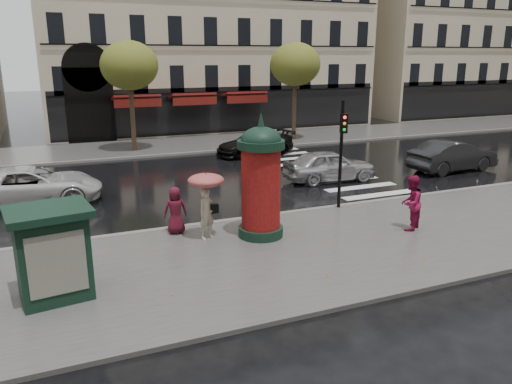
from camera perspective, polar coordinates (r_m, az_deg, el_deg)
name	(u,v)px	position (r m, az deg, el deg)	size (l,w,h in m)	color
ground	(299,247)	(15.73, 4.91, -6.24)	(160.00, 160.00, 0.00)	black
near_sidewalk	(306,250)	(15.30, 5.79, -6.66)	(90.00, 7.00, 0.12)	#474744
far_sidewalk	(163,146)	(33.14, -10.55, 5.17)	(90.00, 6.00, 0.12)	#474744
near_kerb	(261,217)	(18.25, 0.54, -2.86)	(90.00, 0.25, 0.14)	slate
far_kerb	(174,154)	(30.26, -9.30, 4.29)	(90.00, 0.25, 0.14)	slate
zebra_crossing	(315,168)	(26.58, 6.79, 2.71)	(3.60, 11.75, 0.01)	silver
bldg_far_right	(457,0)	(59.53, 22.01, 19.65)	(24.00, 14.00, 22.90)	#B7A88C
tree_far_left	(129,66)	(31.30, -14.28, 13.79)	(3.40, 3.40, 6.64)	#38281C
tree_far_right	(295,65)	(34.76, 4.49, 14.31)	(3.40, 3.40, 6.64)	#38281C
woman_umbrella	(206,195)	(15.66, -5.69, -0.33)	(1.14, 1.14, 2.19)	#C0B89E
woman_red	(411,203)	(17.32, 17.28, -1.20)	(0.90, 0.70, 1.86)	maroon
man_burgundy	(175,210)	(16.47, -9.19, -2.08)	(0.76, 0.49, 1.56)	#4E0F1E
morris_column	(261,178)	(15.71, 0.56, 1.59)	(1.49, 1.49, 4.00)	black
traffic_light	(342,144)	(18.86, 9.78, 5.42)	(0.30, 0.40, 4.08)	black
newsstand	(52,252)	(12.84, -22.27, -6.37)	(2.06, 1.80, 2.25)	black
car_silver	(329,165)	(23.85, 8.36, 3.03)	(1.77, 4.40, 1.50)	#B5B5BA
car_darkgrey	(453,156)	(27.58, 21.58, 3.87)	(1.68, 4.82, 1.59)	black
car_white	(30,186)	(21.77, -24.38, 0.64)	(2.53, 5.48, 1.52)	silver
car_black	(255,144)	(29.86, -0.13, 5.56)	(1.95, 4.80, 1.39)	black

